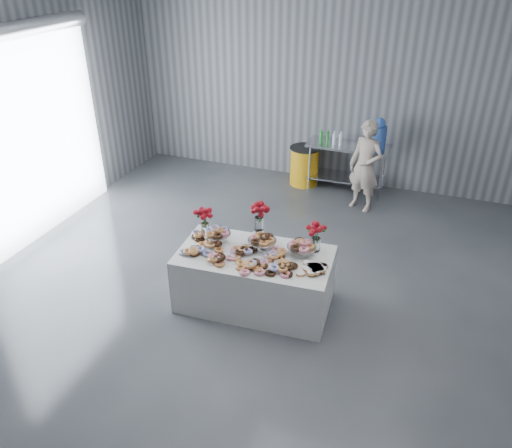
{
  "coord_description": "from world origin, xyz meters",
  "views": [
    {
      "loc": [
        1.68,
        -4.53,
        4.09
      ],
      "look_at": [
        -0.2,
        0.6,
        1.0
      ],
      "focal_mm": 35.0,
      "sensor_mm": 36.0,
      "label": 1
    }
  ],
  "objects": [
    {
      "name": "ground",
      "position": [
        0.0,
        0.0,
        0.0
      ],
      "size": [
        9.0,
        9.0,
        0.0
      ],
      "primitive_type": "plane",
      "color": "#393B40",
      "rests_on": "ground"
    },
    {
      "name": "room_walls",
      "position": [
        -0.27,
        0.07,
        2.64
      ],
      "size": [
        8.04,
        9.04,
        4.02
      ],
      "color": "gray",
      "rests_on": "ground"
    },
    {
      "name": "display_table",
      "position": [
        -0.11,
        0.3,
        0.38
      ],
      "size": [
        1.96,
        1.11,
        0.75
      ],
      "primitive_type": "cube",
      "rotation": [
        0.0,
        0.0,
        0.06
      ],
      "color": "white",
      "rests_on": "ground"
    },
    {
      "name": "prep_table",
      "position": [
        0.3,
        4.1,
        0.62
      ],
      "size": [
        1.5,
        0.6,
        0.9
      ],
      "color": "silver",
      "rests_on": "ground"
    },
    {
      "name": "donut_mounds",
      "position": [
        -0.11,
        0.25,
        0.8
      ],
      "size": [
        1.85,
        0.91,
        0.09
      ],
      "primitive_type": null,
      "rotation": [
        0.0,
        0.0,
        0.06
      ],
      "color": "#C68748",
      "rests_on": "display_table"
    },
    {
      "name": "cake_stand_left",
      "position": [
        -0.67,
        0.42,
        0.89
      ],
      "size": [
        0.36,
        0.36,
        0.17
      ],
      "color": "silver",
      "rests_on": "display_table"
    },
    {
      "name": "cake_stand_mid",
      "position": [
        -0.07,
        0.45,
        0.89
      ],
      "size": [
        0.36,
        0.36,
        0.17
      ],
      "color": "silver",
      "rests_on": "display_table"
    },
    {
      "name": "cake_stand_right",
      "position": [
        0.43,
        0.48,
        0.89
      ],
      "size": [
        0.36,
        0.36,
        0.17
      ],
      "color": "silver",
      "rests_on": "display_table"
    },
    {
      "name": "danish_pile",
      "position": [
        0.65,
        0.2,
        0.81
      ],
      "size": [
        0.48,
        0.48,
        0.11
      ],
      "primitive_type": null,
      "color": "white",
      "rests_on": "display_table"
    },
    {
      "name": "bouquet_left",
      "position": [
        -0.88,
        0.51,
        1.05
      ],
      "size": [
        0.26,
        0.26,
        0.42
      ],
      "color": "white",
      "rests_on": "display_table"
    },
    {
      "name": "bouquet_right",
      "position": [
        0.57,
        0.64,
        1.05
      ],
      "size": [
        0.26,
        0.26,
        0.42
      ],
      "color": "white",
      "rests_on": "display_table"
    },
    {
      "name": "bouquet_center",
      "position": [
        -0.18,
        0.65,
        1.13
      ],
      "size": [
        0.26,
        0.26,
        0.57
      ],
      "color": "silver",
      "rests_on": "display_table"
    },
    {
      "name": "water_jug",
      "position": [
        0.8,
        4.1,
        1.15
      ],
      "size": [
        0.28,
        0.28,
        0.55
      ],
      "color": "#3C6CCD",
      "rests_on": "prep_table"
    },
    {
      "name": "drink_bottles",
      "position": [
        -0.02,
        4.0,
        1.04
      ],
      "size": [
        0.54,
        0.08,
        0.27
      ],
      "primitive_type": null,
      "color": "#268C33",
      "rests_on": "prep_table"
    },
    {
      "name": "person",
      "position": [
        0.72,
        3.46,
        0.79
      ],
      "size": [
        0.68,
        0.56,
        1.58
      ],
      "primitive_type": "imported",
      "rotation": [
        0.0,
        0.0,
        -0.38
      ],
      "color": "#CC8C93",
      "rests_on": "ground"
    },
    {
      "name": "trash_barrel",
      "position": [
        -0.51,
        4.1,
        0.37
      ],
      "size": [
        0.58,
        0.58,
        0.74
      ],
      "rotation": [
        0.0,
        0.0,
        -0.15
      ],
      "color": "orange",
      "rests_on": "ground"
    }
  ]
}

